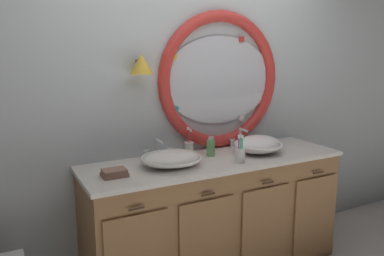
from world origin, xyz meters
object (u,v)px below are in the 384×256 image
toothbrush_holder_left (189,147)px  folded_hand_towel (115,173)px  soap_dispenser (211,147)px  toothbrush_holder_right (240,154)px  sink_basin_left (171,158)px  sink_basin_right (259,144)px

toothbrush_holder_left → folded_hand_towel: (-0.67, -0.26, -0.03)m
toothbrush_holder_left → soap_dispenser: size_ratio=1.40×
toothbrush_holder_right → toothbrush_holder_left: bearing=120.2°
sink_basin_left → sink_basin_right: bearing=0.0°
sink_basin_right → toothbrush_holder_left: 0.55m
soap_dispenser → toothbrush_holder_left: bearing=136.9°
sink_basin_right → sink_basin_left: bearing=-180.0°
sink_basin_right → folded_hand_towel: 1.17m
folded_hand_towel → sink_basin_left: bearing=5.0°
folded_hand_towel → soap_dispenser: bearing=9.8°
toothbrush_holder_right → folded_hand_towel: bearing=172.3°
toothbrush_holder_left → toothbrush_holder_right: toothbrush_holder_left is taller
soap_dispenser → folded_hand_towel: bearing=-170.2°
toothbrush_holder_left → soap_dispenser: toothbrush_holder_left is taller
sink_basin_right → toothbrush_holder_right: bearing=-151.4°
toothbrush_holder_left → folded_hand_towel: toothbrush_holder_left is taller
sink_basin_right → folded_hand_towel: (-1.17, -0.04, -0.05)m
sink_basin_right → soap_dispenser: soap_dispenser is taller
sink_basin_right → soap_dispenser: 0.39m
toothbrush_holder_right → folded_hand_towel: 0.90m
folded_hand_towel → sink_basin_right: bearing=1.8°
toothbrush_holder_left → toothbrush_holder_right: bearing=-59.8°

